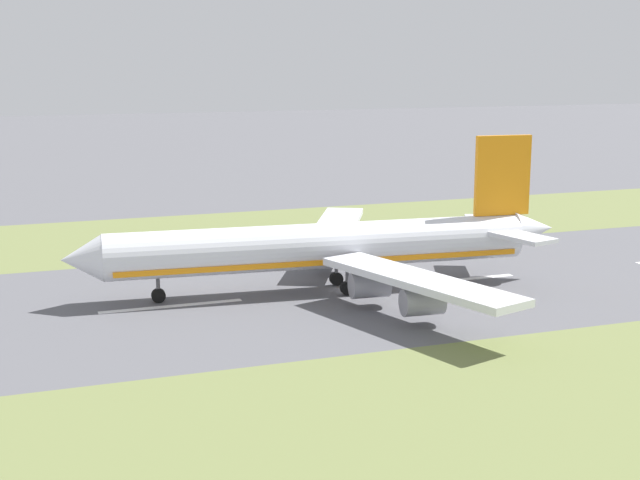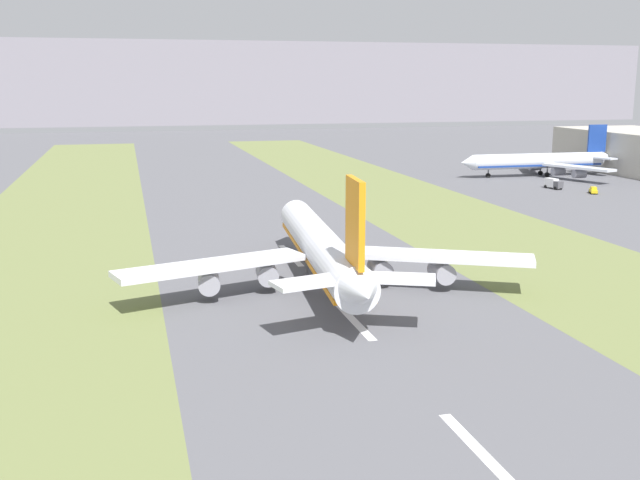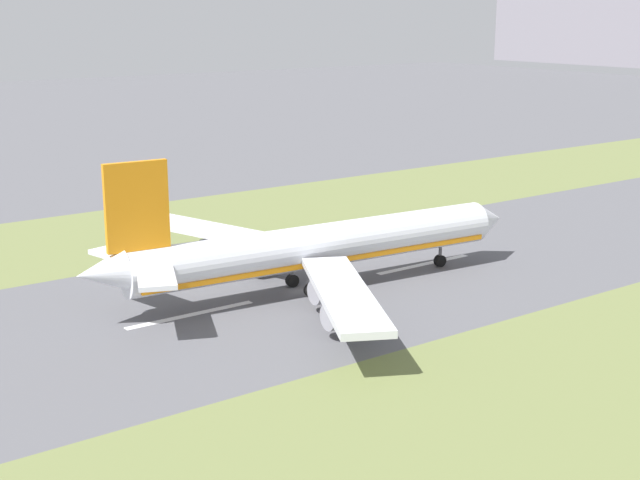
# 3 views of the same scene
# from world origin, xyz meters

# --- Properties ---
(ground_plane) EXTENTS (800.00, 800.00, 0.00)m
(ground_plane) POSITION_xyz_m (0.00, 0.00, 0.00)
(ground_plane) COLOR #56565B
(grass_median_west) EXTENTS (40.00, 600.00, 0.01)m
(grass_median_west) POSITION_xyz_m (-45.00, 0.00, 0.00)
(grass_median_west) COLOR olive
(grass_median_west) RESTS_ON ground
(grass_median_east) EXTENTS (40.00, 600.00, 0.01)m
(grass_median_east) POSITION_xyz_m (45.00, 0.00, 0.00)
(grass_median_east) COLOR olive
(grass_median_east) RESTS_ON ground
(centreline_dash_near) EXTENTS (1.20, 18.00, 0.01)m
(centreline_dash_near) POSITION_xyz_m (0.00, -56.79, 0.01)
(centreline_dash_near) COLOR silver
(centreline_dash_near) RESTS_ON ground
(centreline_dash_mid) EXTENTS (1.20, 18.00, 0.01)m
(centreline_dash_mid) POSITION_xyz_m (0.00, -16.79, 0.01)
(centreline_dash_mid) COLOR silver
(centreline_dash_mid) RESTS_ON ground
(centreline_dash_far) EXTENTS (1.20, 18.00, 0.01)m
(centreline_dash_far) POSITION_xyz_m (0.00, 23.21, 0.01)
(centreline_dash_far) COLOR silver
(centreline_dash_far) RESTS_ON ground
(airplane_main_jet) EXTENTS (63.91, 67.22, 20.20)m
(airplane_main_jet) POSITION_xyz_m (0.40, 1.31, 6.02)
(airplane_main_jet) COLOR silver
(airplane_main_jet) RESTS_ON ground
(airplane_parked_apron) EXTENTS (57.75, 55.20, 17.39)m
(airplane_parked_apron) POSITION_xyz_m (109.72, 119.87, 5.18)
(airplane_parked_apron) COLOR silver
(airplane_parked_apron) RESTS_ON ground
(service_truck) EXTENTS (3.57, 6.33, 3.10)m
(service_truck) POSITION_xyz_m (96.57, 90.82, 1.67)
(service_truck) COLOR #4C4C51
(service_truck) RESTS_ON ground
(apron_car) EXTENTS (3.44, 4.75, 2.03)m
(apron_car) POSITION_xyz_m (102.35, 78.77, 1.00)
(apron_car) COLOR gold
(apron_car) RESTS_ON ground
(mountain_ridge) EXTENTS (800.00, 120.00, 62.31)m
(mountain_ridge) POSITION_xyz_m (0.00, 520.00, 31.16)
(mountain_ridge) COLOR gray
(mountain_ridge) RESTS_ON ground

